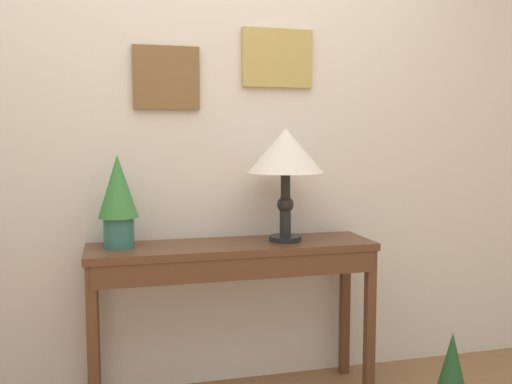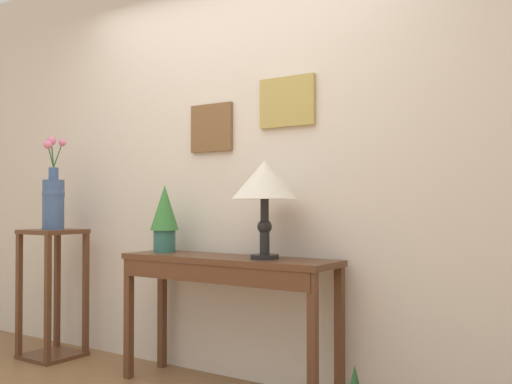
% 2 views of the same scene
% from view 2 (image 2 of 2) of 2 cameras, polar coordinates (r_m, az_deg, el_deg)
% --- Properties ---
extents(back_wall_with_art, '(9.00, 0.13, 2.80)m').
position_cam_2_polar(back_wall_with_art, '(3.73, -1.49, 3.84)').
color(back_wall_with_art, beige).
rests_on(back_wall_with_art, ground).
extents(console_table, '(1.35, 0.36, 0.77)m').
position_cam_2_polar(console_table, '(3.45, -3.04, -8.09)').
color(console_table, '#56331E').
rests_on(console_table, ground).
extents(table_lamp, '(0.37, 0.37, 0.54)m').
position_cam_2_polar(table_lamp, '(3.29, 0.83, 0.84)').
color(table_lamp, black).
rests_on(table_lamp, console_table).
extents(potted_plant_on_console, '(0.18, 0.18, 0.42)m').
position_cam_2_polar(potted_plant_on_console, '(3.80, -8.76, -2.20)').
color(potted_plant_on_console, '#2D665B').
rests_on(potted_plant_on_console, console_table).
extents(pedestal_stand_left, '(0.36, 0.36, 0.90)m').
position_cam_2_polar(pedestal_stand_left, '(4.45, -18.92, -9.19)').
color(pedestal_stand_left, '#56331E').
rests_on(pedestal_stand_left, ground).
extents(flower_vase_tall, '(0.16, 0.18, 0.66)m').
position_cam_2_polar(flower_vase_tall, '(4.41, -18.87, -0.47)').
color(flower_vase_tall, '#3D5684').
rests_on(flower_vase_tall, pedestal_stand_left).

